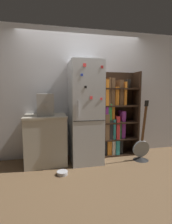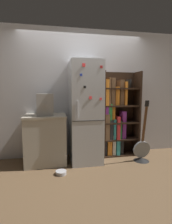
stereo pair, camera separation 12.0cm
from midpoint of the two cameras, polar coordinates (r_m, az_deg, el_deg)
The scene contains 8 objects.
ground_plane at distance 3.47m, azimuth 1.10°, elevation -16.06°, with size 16.00×16.00×0.00m, color brown.
wall_back at distance 3.67m, azimuth -0.40°, elevation 6.04°, with size 8.00×0.05×2.60m.
refrigerator at distance 3.33m, azimuth 0.74°, elevation -0.09°, with size 0.58×0.70×1.90m.
bookshelf at distance 3.73m, azimuth 10.46°, elevation -1.65°, with size 0.79×0.34×1.75m.
kitchen_counter at distance 3.39m, azimuth -12.00°, elevation -8.60°, with size 0.76×0.63×0.91m.
espresso_machine at distance 3.25m, azimuth -12.08°, elevation 2.40°, with size 0.29×0.38×0.39m.
guitar at distance 3.65m, azimuth 18.64°, elevation -12.37°, with size 0.33×0.30×1.18m.
pet_bowl at distance 3.03m, azimuth -6.97°, elevation -18.98°, with size 0.18×0.18×0.06m.
Camera 2 is at (-0.61, -3.14, 1.35)m, focal length 28.00 mm.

